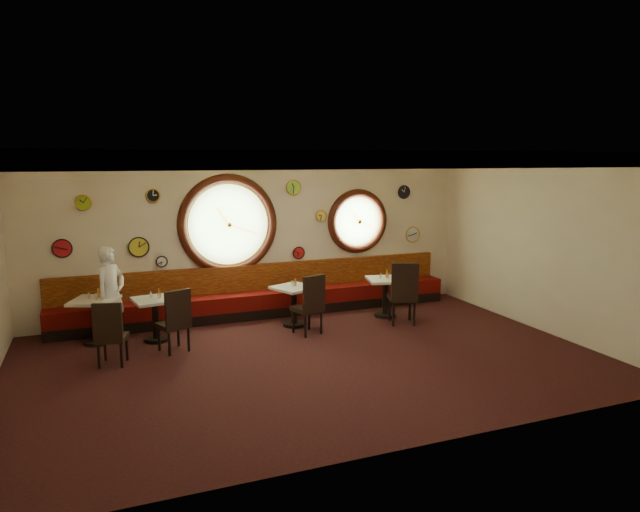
# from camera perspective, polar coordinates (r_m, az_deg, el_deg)

# --- Properties ---
(floor) EXTENTS (9.00, 6.00, 0.00)m
(floor) POSITION_cam_1_polar(r_m,az_deg,el_deg) (9.11, -0.93, -10.33)
(floor) COLOR black
(floor) RESTS_ON ground
(ceiling) EXTENTS (9.00, 6.00, 0.02)m
(ceiling) POSITION_cam_1_polar(r_m,az_deg,el_deg) (8.56, -0.99, 10.23)
(ceiling) COLOR gold
(ceiling) RESTS_ON wall_back
(wall_back) EXTENTS (9.00, 0.02, 3.20)m
(wall_back) POSITION_cam_1_polar(r_m,az_deg,el_deg) (11.52, -6.23, 2.06)
(wall_back) COLOR beige
(wall_back) RESTS_ON floor
(wall_front) EXTENTS (9.00, 0.02, 3.20)m
(wall_front) POSITION_cam_1_polar(r_m,az_deg,el_deg) (6.04, 9.16, -5.00)
(wall_front) COLOR beige
(wall_front) RESTS_ON floor
(wall_right) EXTENTS (0.02, 6.00, 3.20)m
(wall_right) POSITION_cam_1_polar(r_m,az_deg,el_deg) (11.09, 21.36, 1.15)
(wall_right) COLOR beige
(wall_right) RESTS_ON floor
(molding_back) EXTENTS (9.00, 0.10, 0.18)m
(molding_back) POSITION_cam_1_polar(r_m,az_deg,el_deg) (11.37, -6.30, 9.59)
(molding_back) COLOR #331109
(molding_back) RESTS_ON wall_back
(molding_front) EXTENTS (9.00, 0.10, 0.18)m
(molding_front) POSITION_cam_1_polar(r_m,az_deg,el_deg) (5.89, 9.31, 9.47)
(molding_front) COLOR #331109
(molding_front) RESTS_ON wall_back
(molding_right) EXTENTS (0.10, 6.00, 0.18)m
(molding_right) POSITION_cam_1_polar(r_m,az_deg,el_deg) (10.95, 21.66, 8.98)
(molding_right) COLOR #331109
(molding_right) RESTS_ON wall_back
(banquette_base) EXTENTS (8.00, 0.55, 0.20)m
(banquette_base) POSITION_cam_1_polar(r_m,az_deg,el_deg) (11.55, -5.72, -5.51)
(banquette_base) COLOR black
(banquette_base) RESTS_ON floor
(banquette_seat) EXTENTS (8.00, 0.55, 0.30)m
(banquette_seat) POSITION_cam_1_polar(r_m,az_deg,el_deg) (11.49, -5.74, -4.30)
(banquette_seat) COLOR #550807
(banquette_seat) RESTS_ON banquette_base
(banquette_back) EXTENTS (8.00, 0.10, 0.55)m
(banquette_back) POSITION_cam_1_polar(r_m,az_deg,el_deg) (11.60, -6.08, -2.14)
(banquette_back) COLOR #5F0D07
(banquette_back) RESTS_ON wall_back
(porthole_left_glass) EXTENTS (1.66, 0.02, 1.66)m
(porthole_left_glass) POSITION_cam_1_polar(r_m,az_deg,el_deg) (11.34, -9.17, 3.15)
(porthole_left_glass) COLOR #95BF73
(porthole_left_glass) RESTS_ON wall_back
(porthole_left_frame) EXTENTS (1.98, 0.18, 1.98)m
(porthole_left_frame) POSITION_cam_1_polar(r_m,az_deg,el_deg) (11.33, -9.16, 3.14)
(porthole_left_frame) COLOR #331109
(porthole_left_frame) RESTS_ON wall_back
(porthole_left_ring) EXTENTS (1.61, 0.03, 1.61)m
(porthole_left_ring) POSITION_cam_1_polar(r_m,az_deg,el_deg) (11.30, -9.13, 3.12)
(porthole_left_ring) COLOR gold
(porthole_left_ring) RESTS_ON wall_back
(porthole_right_glass) EXTENTS (1.10, 0.02, 1.10)m
(porthole_right_glass) POSITION_cam_1_polar(r_m,az_deg,el_deg) (12.25, 3.74, 3.50)
(porthole_right_glass) COLOR #95BF73
(porthole_right_glass) RESTS_ON wall_back
(porthole_right_frame) EXTENTS (1.38, 0.18, 1.38)m
(porthole_right_frame) POSITION_cam_1_polar(r_m,az_deg,el_deg) (12.24, 3.77, 3.49)
(porthole_right_frame) COLOR #331109
(porthole_right_frame) RESTS_ON wall_back
(porthole_right_ring) EXTENTS (1.09, 0.03, 1.09)m
(porthole_right_ring) POSITION_cam_1_polar(r_m,az_deg,el_deg) (12.21, 3.83, 3.47)
(porthole_right_ring) COLOR gold
(porthole_right_ring) RESTS_ON wall_back
(wall_clock_0) EXTENTS (0.26, 0.03, 0.26)m
(wall_clock_0) POSITION_cam_1_polar(r_m,az_deg,el_deg) (11.00, -22.59, 4.95)
(wall_clock_0) COLOR #90B524
(wall_clock_0) RESTS_ON wall_back
(wall_clock_1) EXTENTS (0.30, 0.03, 0.30)m
(wall_clock_1) POSITION_cam_1_polar(r_m,az_deg,el_deg) (11.61, -2.67, 6.88)
(wall_clock_1) COLOR #9BDE45
(wall_clock_1) RESTS_ON wall_back
(wall_clock_2) EXTENTS (0.20, 0.03, 0.20)m
(wall_clock_2) POSITION_cam_1_polar(r_m,az_deg,el_deg) (11.19, -15.55, -0.53)
(wall_clock_2) COLOR white
(wall_clock_2) RESTS_ON wall_back
(wall_clock_3) EXTENTS (0.36, 0.03, 0.36)m
(wall_clock_3) POSITION_cam_1_polar(r_m,az_deg,el_deg) (11.11, -17.67, 0.86)
(wall_clock_3) COLOR yellow
(wall_clock_3) RESTS_ON wall_back
(wall_clock_4) EXTENTS (0.22, 0.03, 0.22)m
(wall_clock_4) POSITION_cam_1_polar(r_m,az_deg,el_deg) (11.87, 0.10, 4.04)
(wall_clock_4) COLOR #EFCB4F
(wall_clock_4) RESTS_ON wall_back
(wall_clock_5) EXTENTS (0.34, 0.03, 0.34)m
(wall_clock_5) POSITION_cam_1_polar(r_m,az_deg,el_deg) (12.89, 9.23, 2.14)
(wall_clock_5) COLOR silver
(wall_clock_5) RESTS_ON wall_back
(wall_clock_6) EXTENTS (0.24, 0.03, 0.24)m
(wall_clock_6) POSITION_cam_1_polar(r_m,az_deg,el_deg) (11.04, -16.37, 5.83)
(wall_clock_6) COLOR black
(wall_clock_6) RESTS_ON wall_back
(wall_clock_7) EXTENTS (0.24, 0.03, 0.24)m
(wall_clock_7) POSITION_cam_1_polar(r_m,az_deg,el_deg) (11.79, -2.16, 0.32)
(wall_clock_7) COLOR red
(wall_clock_7) RESTS_ON wall_back
(wall_clock_8) EXTENTS (0.28, 0.03, 0.28)m
(wall_clock_8) POSITION_cam_1_polar(r_m,az_deg,el_deg) (12.68, 8.37, 6.35)
(wall_clock_8) COLOR black
(wall_clock_8) RESTS_ON wall_back
(wall_clock_9) EXTENTS (0.32, 0.03, 0.32)m
(wall_clock_9) POSITION_cam_1_polar(r_m,az_deg,el_deg) (11.10, -24.38, 0.70)
(wall_clock_9) COLOR red
(wall_clock_9) RESTS_ON wall_back
(table_a) EXTENTS (0.92, 0.92, 0.78)m
(table_a) POSITION_cam_1_polar(r_m,az_deg,el_deg) (10.46, -21.56, -5.56)
(table_a) COLOR black
(table_a) RESTS_ON floor
(table_b) EXTENTS (0.79, 0.79, 0.76)m
(table_b) POSITION_cam_1_polar(r_m,az_deg,el_deg) (10.27, -16.13, -5.62)
(table_b) COLOR black
(table_b) RESTS_ON floor
(table_c) EXTENTS (0.90, 0.90, 0.76)m
(table_c) POSITION_cam_1_polar(r_m,az_deg,el_deg) (10.76, -2.62, -4.52)
(table_c) COLOR black
(table_c) RESTS_ON floor
(table_d) EXTENTS (0.85, 0.85, 0.78)m
(table_d) POSITION_cam_1_polar(r_m,az_deg,el_deg) (11.46, 6.57, -3.64)
(table_d) COLOR black
(table_d) RESTS_ON floor
(chair_a) EXTENTS (0.53, 0.53, 0.63)m
(chair_a) POSITION_cam_1_polar(r_m,az_deg,el_deg) (9.21, -20.28, -6.94)
(chair_a) COLOR black
(chair_a) RESTS_ON floor
(chair_b) EXTENTS (0.57, 0.57, 0.65)m
(chair_b) POSITION_cam_1_polar(r_m,az_deg,el_deg) (9.54, -14.24, -5.90)
(chair_b) COLOR black
(chair_b) RESTS_ON floor
(chair_c) EXTENTS (0.58, 0.58, 0.68)m
(chair_c) POSITION_cam_1_polar(r_m,az_deg,el_deg) (10.17, -0.95, -4.49)
(chair_c) COLOR black
(chair_c) RESTS_ON floor
(chair_d) EXTENTS (0.64, 0.64, 0.75)m
(chair_d) POSITION_cam_1_polar(r_m,az_deg,el_deg) (10.87, 8.35, -3.31)
(chair_d) COLOR black
(chair_d) RESTS_ON floor
(condiment_a_salt) EXTENTS (0.04, 0.04, 0.10)m
(condiment_a_salt) POSITION_cam_1_polar(r_m,az_deg,el_deg) (10.47, -22.11, -3.68)
(condiment_a_salt) COLOR silver
(condiment_a_salt) RESTS_ON table_a
(condiment_b_salt) EXTENTS (0.04, 0.04, 0.10)m
(condiment_b_salt) POSITION_cam_1_polar(r_m,az_deg,el_deg) (10.28, -16.55, -3.71)
(condiment_b_salt) COLOR silver
(condiment_b_salt) RESTS_ON table_b
(condiment_c_salt) EXTENTS (0.04, 0.04, 0.11)m
(condiment_c_salt) POSITION_cam_1_polar(r_m,az_deg,el_deg) (10.68, -2.79, -2.79)
(condiment_c_salt) COLOR silver
(condiment_c_salt) RESTS_ON table_c
(condiment_d_salt) EXTENTS (0.04, 0.04, 0.10)m
(condiment_d_salt) POSITION_cam_1_polar(r_m,az_deg,el_deg) (11.37, 6.08, -1.99)
(condiment_d_salt) COLOR silver
(condiment_d_salt) RESTS_ON table_d
(condiment_a_pepper) EXTENTS (0.04, 0.04, 0.11)m
(condiment_a_pepper) POSITION_cam_1_polar(r_m,az_deg,el_deg) (10.34, -21.44, -3.77)
(condiment_a_pepper) COLOR silver
(condiment_a_pepper) RESTS_ON table_a
(condiment_b_pepper) EXTENTS (0.04, 0.04, 0.10)m
(condiment_b_pepper) POSITION_cam_1_polar(r_m,az_deg,el_deg) (10.14, -15.89, -3.87)
(condiment_b_pepper) COLOR silver
(condiment_b_pepper) RESTS_ON table_b
(condiment_c_pepper) EXTENTS (0.03, 0.03, 0.09)m
(condiment_c_pepper) POSITION_cam_1_polar(r_m,az_deg,el_deg) (10.71, -2.60, -2.80)
(condiment_c_pepper) COLOR silver
(condiment_c_pepper) RESTS_ON table_c
(condiment_d_pepper) EXTENTS (0.04, 0.04, 0.11)m
(condiment_d_pepper) POSITION_cam_1_polar(r_m,az_deg,el_deg) (11.41, 6.85, -1.96)
(condiment_d_pepper) COLOR silver
(condiment_d_pepper) RESTS_ON table_d
(condiment_a_bottle) EXTENTS (0.05, 0.05, 0.15)m
(condiment_a_bottle) POSITION_cam_1_polar(r_m,az_deg,el_deg) (10.48, -21.26, -3.46)
(condiment_a_bottle) COLOR gold
(condiment_a_bottle) RESTS_ON table_a
(condiment_b_bottle) EXTENTS (0.05, 0.05, 0.16)m
(condiment_b_bottle) POSITION_cam_1_polar(r_m,az_deg,el_deg) (10.22, -15.74, -3.59)
(condiment_b_bottle) COLOR gold
(condiment_b_bottle) RESTS_ON table_b
(condiment_c_bottle) EXTENTS (0.05, 0.05, 0.16)m
(condiment_c_bottle) POSITION_cam_1_polar(r_m,az_deg,el_deg) (10.73, -2.49, -2.59)
(condiment_c_bottle) COLOR orange
(condiment_c_bottle) RESTS_ON table_c
(condiment_d_bottle) EXTENTS (0.05, 0.05, 0.16)m
(condiment_d_bottle) POSITION_cam_1_polar(r_m,az_deg,el_deg) (11.44, 6.69, -1.77)
(condiment_d_bottle) COLOR gold
(condiment_d_bottle) RESTS_ON table_d
(waiter) EXTENTS (0.70, 0.71, 1.65)m
(waiter) POSITION_cam_1_polar(r_m,az_deg,el_deg) (10.47, -20.16, -3.57)
(waiter) COLOR white
(waiter) RESTS_ON floor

